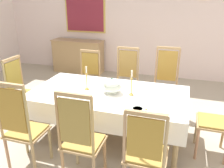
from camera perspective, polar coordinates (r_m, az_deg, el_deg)
The scene contains 21 objects.
ground at distance 3.79m, azimuth -0.80°, elevation -12.57°, with size 8.13×6.30×0.04m, color #AA9E8A.
back_wall at distance 6.28m, azimuth 8.74°, elevation 17.66°, with size 8.13×0.08×3.49m, color silver.
dining_table at distance 3.46m, azimuth -0.87°, elevation -3.14°, with size 2.25×1.19×0.73m.
tablecloth at distance 3.46m, azimuth -0.88°, elevation -3.05°, with size 2.27×1.21×0.30m.
chair_south_a at distance 3.03m, azimuth -21.06°, elevation -9.59°, with size 0.44×0.42×1.20m.
chair_north_a at distance 4.62m, azimuth -5.85°, elevation 1.70°, with size 0.44×0.42×1.07m.
chair_south_b at distance 2.67m, azimuth -7.62°, elevation -12.84°, with size 0.44×0.42×1.18m.
chair_north_b at distance 4.38m, azimuth 3.42°, elevation 1.18°, with size 0.44×0.42×1.18m.
chair_south_c at distance 2.51m, azimuth 8.20°, elevation -16.09°, with size 0.44×0.42×1.09m.
chair_north_c at distance 4.27m, azimuth 12.85°, elevation 0.40°, with size 0.44×0.42×1.23m.
chair_head_west at distance 4.20m, azimuth -21.14°, elevation -1.39°, with size 0.42×0.44×1.13m.
chair_head_east at distance 3.39m, azimuth 24.75°, elevation -7.36°, with size 0.42×0.44×1.11m.
soup_tureen at distance 3.37m, azimuth -0.07°, elevation -0.39°, with size 0.29×0.29×0.23m.
candlestick_west at distance 3.49m, azimuth -6.21°, elevation 0.87°, with size 0.07×0.07×0.36m.
candlestick_east at distance 3.29m, azimuth 4.75°, elevation -0.31°, with size 0.07×0.07×0.37m.
bowl_near_left at distance 3.15m, azimuth -9.84°, elevation -4.11°, with size 0.18×0.18×0.03m.
bowl_near_right at distance 2.92m, azimuth 6.28°, elevation -6.11°, with size 0.15×0.15×0.03m.
spoon_primary at distance 3.23m, azimuth -11.45°, elevation -3.85°, with size 0.05×0.18×0.01m.
spoon_secondary at distance 2.93m, azimuth 8.30°, elevation -6.31°, with size 0.04×0.18×0.01m.
sideboard at distance 6.73m, azimuth -8.22°, elevation 6.75°, with size 1.44×0.48×0.90m.
framed_painting at distance 6.71m, azimuth -6.63°, elevation 17.73°, with size 1.16×0.05×1.26m.
Camera 1 is at (1.00, -3.00, 2.07)m, focal length 37.51 mm.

